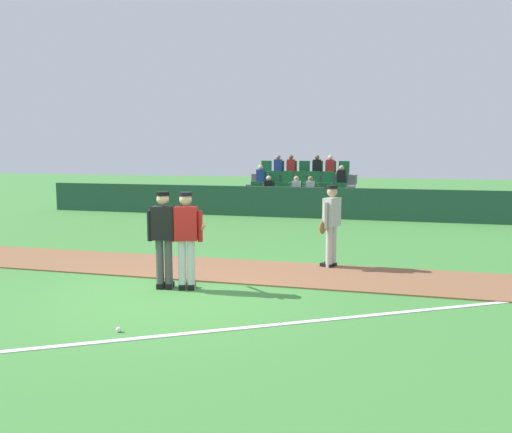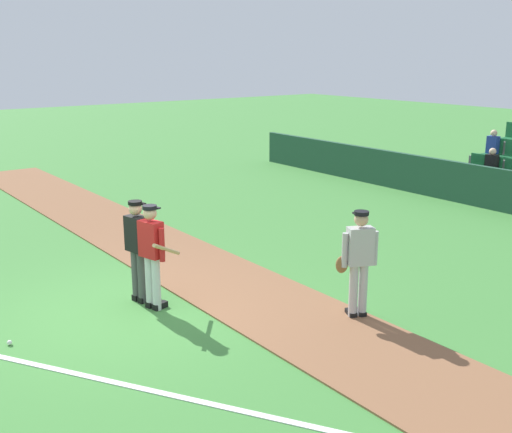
# 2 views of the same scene
# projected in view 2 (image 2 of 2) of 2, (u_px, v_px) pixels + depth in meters

# --- Properties ---
(ground_plane) EXTENTS (80.00, 80.00, 0.00)m
(ground_plane) POSITION_uv_depth(u_px,v_px,m) (126.00, 312.00, 10.15)
(ground_plane) COLOR #42843A
(infield_dirt_path) EXTENTS (28.00, 2.07, 0.03)m
(infield_dirt_path) POSITION_uv_depth(u_px,v_px,m) (229.00, 284.00, 11.33)
(infield_dirt_path) COLOR brown
(infield_dirt_path) RESTS_ON ground
(foul_line_chalk) EXTENTS (10.30, 6.32, 0.01)m
(foul_line_chalk) POSITION_uv_depth(u_px,v_px,m) (196.00, 401.00, 7.54)
(foul_line_chalk) COLOR white
(foul_line_chalk) RESTS_ON ground
(dugout_fence) EXTENTS (20.00, 0.16, 1.14)m
(dugout_fence) POSITION_uv_depth(u_px,v_px,m) (506.00, 191.00, 16.36)
(dugout_fence) COLOR #234C38
(dugout_fence) RESTS_ON ground
(batter_red_jersey) EXTENTS (0.74, 0.71, 1.76)m
(batter_red_jersey) POSITION_uv_depth(u_px,v_px,m) (152.00, 253.00, 10.04)
(batter_red_jersey) COLOR silver
(batter_red_jersey) RESTS_ON ground
(umpire_home_plate) EXTENTS (0.58, 0.36, 1.76)m
(umpire_home_plate) POSITION_uv_depth(u_px,v_px,m) (138.00, 245.00, 10.34)
(umpire_home_plate) COLOR #4C4C4C
(umpire_home_plate) RESTS_ON ground
(runner_grey_jersey) EXTENTS (0.44, 0.61, 1.76)m
(runner_grey_jersey) POSITION_uv_depth(u_px,v_px,m) (358.00, 260.00, 9.69)
(runner_grey_jersey) COLOR #B2B2B2
(runner_grey_jersey) RESTS_ON ground
(baseball) EXTENTS (0.07, 0.07, 0.07)m
(baseball) POSITION_uv_depth(u_px,v_px,m) (10.00, 343.00, 8.98)
(baseball) COLOR white
(baseball) RESTS_ON ground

